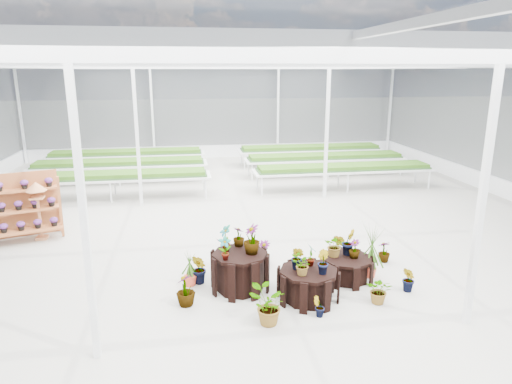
{
  "coord_description": "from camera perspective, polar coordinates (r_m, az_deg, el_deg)",
  "views": [
    {
      "loc": [
        -1.6,
        -10.25,
        4.14
      ],
      "look_at": [
        0.07,
        0.25,
        1.3
      ],
      "focal_mm": 32.0,
      "sensor_mm": 36.0,
      "label": 1
    }
  ],
  "objects": [
    {
      "name": "ground_plane",
      "position": [
        11.17,
        -0.17,
        -6.8
      ],
      "size": [
        24.0,
        24.0,
        0.0
      ],
      "primitive_type": "plane",
      "color": "gray",
      "rests_on": "ground"
    },
    {
      "name": "greenhouse_shell",
      "position": [
        10.54,
        -0.18,
        4.63
      ],
      "size": [
        18.0,
        24.0,
        4.5
      ],
      "primitive_type": null,
      "color": "white",
      "rests_on": "ground"
    },
    {
      "name": "steel_frame",
      "position": [
        10.54,
        -0.18,
        4.63
      ],
      "size": [
        18.0,
        24.0,
        4.5
      ],
      "primitive_type": null,
      "color": "silver",
      "rests_on": "ground"
    },
    {
      "name": "nursery_benches",
      "position": [
        17.91,
        -3.74,
        2.94
      ],
      "size": [
        16.0,
        7.0,
        0.84
      ],
      "primitive_type": null,
      "color": "silver",
      "rests_on": "ground"
    },
    {
      "name": "plinth_tall",
      "position": [
        8.96,
        -2.03,
        -9.87
      ],
      "size": [
        1.45,
        1.45,
        0.76
      ],
      "primitive_type": "cylinder",
      "rotation": [
        0.0,
        0.0,
        -0.4
      ],
      "color": "black",
      "rests_on": "ground"
    },
    {
      "name": "plinth_mid",
      "position": [
        8.68,
        6.53,
        -11.42
      ],
      "size": [
        1.46,
        1.46,
        0.59
      ],
      "primitive_type": "cylinder",
      "rotation": [
        0.0,
        0.0,
        0.38
      ],
      "color": "black",
      "rests_on": "ground"
    },
    {
      "name": "plinth_low",
      "position": [
        9.6,
        11.23,
        -9.31
      ],
      "size": [
        1.09,
        1.09,
        0.48
      ],
      "primitive_type": "cylinder",
      "rotation": [
        0.0,
        0.0,
        0.02
      ],
      "color": "black",
      "rests_on": "ground"
    },
    {
      "name": "shelf_rack",
      "position": [
        12.7,
        -26.68,
        -1.75
      ],
      "size": [
        1.76,
        1.27,
        1.67
      ],
      "primitive_type": null,
      "rotation": [
        0.0,
        0.0,
        0.3
      ],
      "color": "brown",
      "rests_on": "ground"
    },
    {
      "name": "bird_table",
      "position": [
        12.62,
        -25.51,
        -2.14
      ],
      "size": [
        0.47,
        0.47,
        1.49
      ],
      "primitive_type": null,
      "rotation": [
        0.0,
        0.0,
        -0.42
      ],
      "color": "#BC7649",
      "rests_on": "ground"
    },
    {
      "name": "nursery_plants",
      "position": [
        8.97,
        4.28,
        -9.01
      ],
      "size": [
        4.77,
        2.97,
        1.33
      ],
      "color": "#2C5314",
      "rests_on": "ground"
    }
  ]
}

